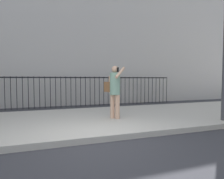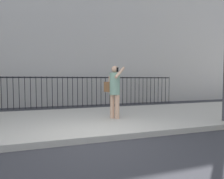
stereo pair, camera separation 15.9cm
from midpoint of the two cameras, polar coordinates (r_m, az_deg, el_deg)
The scene contains 5 objects.
ground_plane at distance 4.51m, azimuth -4.19°, elevation -15.79°, with size 60.00×60.00×0.00m, color #333338.
sidewalk at distance 6.58m, azimuth -8.72°, elevation -9.10°, with size 28.00×4.40×0.15m, color #B2ADA3.
building_facade at distance 13.51m, azimuth -13.47°, elevation 23.06°, with size 28.00×4.00×12.18m, color #BCB7B2.
iron_fence at distance 10.11m, azimuth -12.03°, elevation 0.54°, with size 12.03×0.04×1.60m.
pedestrian_on_phone at distance 6.31m, azimuth 1.36°, elevation 0.48°, with size 0.65×0.72×1.75m.
Camera 2 is at (-0.91, -4.18, 1.46)m, focal length 30.43 mm.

